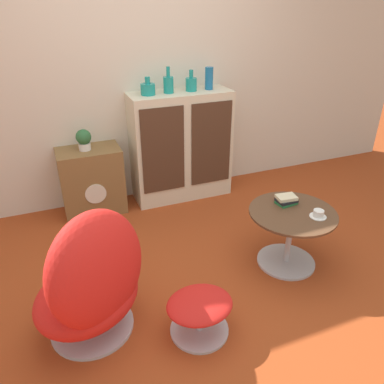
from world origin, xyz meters
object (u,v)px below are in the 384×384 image
vase_leftmost (148,89)px  sideboard (181,146)px  ottoman (200,309)px  teacup (318,214)px  tv_console (92,181)px  coffee_table (290,231)px  egg_chair (92,283)px  book_stack (286,200)px  vase_inner_left (168,84)px  potted_plant (84,139)px  vase_rightmost (209,78)px  vase_inner_right (191,84)px

vase_leftmost → sideboard: bearing=-0.7°
ottoman → teacup: size_ratio=3.43×
tv_console → coffee_table: size_ratio=0.99×
egg_chair → book_stack: 1.56m
vase_inner_left → potted_plant: 0.93m
vase_leftmost → vase_inner_left: (0.20, 0.00, 0.03)m
vase_rightmost → potted_plant: bearing=179.9°
book_stack → tv_console: bearing=135.3°
coffee_table → vase_rightmost: size_ratio=3.13×
tv_console → ottoman: 1.83m
sideboard → vase_leftmost: 0.68m
teacup → vase_inner_left: bearing=111.4°
book_stack → sideboard: bearing=106.8°
coffee_table → vase_leftmost: size_ratio=4.03×
egg_chair → teacup: (1.63, 0.01, 0.10)m
sideboard → vase_inner_left: vase_inner_left is taller
book_stack → potted_plant: bearing=135.8°
vase_inner_left → vase_inner_right: vase_inner_left is taller
tv_console → potted_plant: 0.43m
vase_inner_right → book_stack: vase_inner_right is taller
potted_plant → egg_chair: bearing=-97.4°
sideboard → coffee_table: size_ratio=1.67×
ottoman → book_stack: book_stack is taller
vase_rightmost → potted_plant: 1.32m
vase_inner_left → teacup: vase_inner_left is taller
coffee_table → potted_plant: potted_plant is taller
sideboard → egg_chair: 1.93m
tv_console → vase_inner_left: vase_inner_left is taller
vase_inner_left → book_stack: size_ratio=1.45×
vase_rightmost → teacup: (0.19, -1.54, -0.70)m
sideboard → coffee_table: (0.36, -1.41, -0.25)m
ottoman → vase_rightmost: bearing=64.7°
ottoman → teacup: teacup is taller
vase_inner_left → vase_rightmost: vase_inner_left is taller
sideboard → egg_chair: bearing=-126.3°
vase_inner_left → ottoman: bearing=-103.6°
egg_chair → book_stack: size_ratio=5.55×
vase_rightmost → teacup: bearing=-82.9°
sideboard → book_stack: sideboard is taller
tv_console → teacup: 2.09m
egg_chair → vase_inner_left: vase_inner_left is taller
vase_leftmost → egg_chair: bearing=-118.0°
tv_console → vase_leftmost: (0.60, -0.00, 0.83)m
vase_rightmost → sideboard: bearing=-179.3°
ottoman → tv_console: bearing=101.6°
egg_chair → vase_leftmost: bearing=62.0°
tv_console → vase_inner_right: 1.33m
coffee_table → potted_plant: bearing=132.7°
vase_inner_right → teacup: size_ratio=1.61×
coffee_table → book_stack: bearing=79.4°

